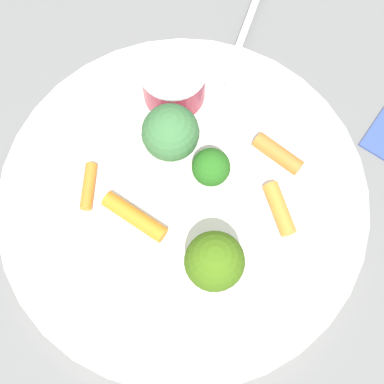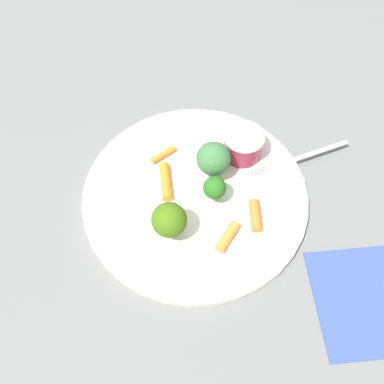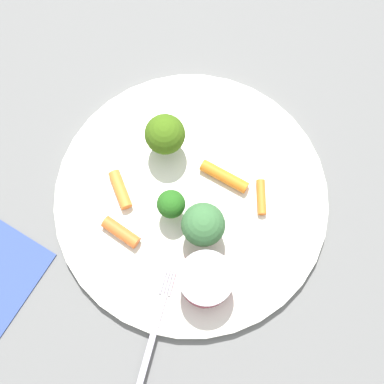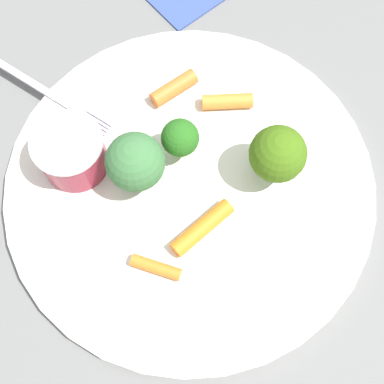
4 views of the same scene
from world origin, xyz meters
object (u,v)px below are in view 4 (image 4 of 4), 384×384
Objects in this scene: carrot_stick_1 at (156,267)px; carrot_stick_3 at (174,88)px; broccoli_floret_0 at (180,138)px; broccoli_floret_2 at (135,162)px; carrot_stick_2 at (229,102)px; plate at (190,184)px; carrot_stick_0 at (202,228)px; sauce_cup at (72,153)px; fork at (42,89)px; broccoli_floret_1 at (278,154)px.

carrot_stick_1 is 0.16m from carrot_stick_3.
broccoli_floret_2 reaches higher than broccoli_floret_0.
carrot_stick_2 is at bearing -22.70° from broccoli_floret_2.
broccoli_floret_2 is 0.11m from carrot_stick_2.
plate is 0.08m from carrot_stick_2.
carrot_stick_0 is 0.05m from carrot_stick_1.
plate is 0.06m from broccoli_floret_2.
broccoli_floret_2 is 0.08m from carrot_stick_0.
sauce_cup is at bearing 120.19° from broccoli_floret_0.
sauce_cup reaches higher than carrot_stick_3.
carrot_stick_2 is (0.06, -0.02, -0.02)m from broccoli_floret_0.
carrot_stick_1 is at bearing -178.21° from carrot_stick_2.
broccoli_floret_2 is 0.08m from carrot_stick_1.
sauce_cup reaches higher than carrot_stick_1.
broccoli_floret_2 reaches higher than plate.
plate is 7.03× the size of carrot_stick_3.
sauce_cup is 0.37× the size of fork.
broccoli_floret_0 is at bearing -30.04° from broccoli_floret_2.
broccoli_floret_0 is 0.29× the size of fork.
sauce_cup is 1.28× the size of broccoli_floret_0.
carrot_stick_3 is (0.05, 0.03, -0.02)m from broccoli_floret_0.
broccoli_floret_0 is at bearing 13.84° from carrot_stick_1.
fork is at bearing 80.62° from plate.
fork is (0.11, 0.17, -0.00)m from carrot_stick_1.
carrot_stick_2 and carrot_stick_3 have the same top height.
carrot_stick_3 is at bearing 6.38° from broccoli_floret_2.
sauce_cup is at bearing 85.05° from carrot_stick_0.
fork is (0.06, 0.19, -0.01)m from carrot_stick_0.
broccoli_floret_1 is 0.13m from carrot_stick_1.
broccoli_floret_2 reaches higher than carrot_stick_3.
carrot_stick_2 is at bearing -1.28° from plate.
broccoli_floret_0 is 1.13× the size of carrot_stick_1.
sauce_cup is 1.00× the size of carrot_stick_0.
broccoli_floret_2 is (-0.02, 0.04, 0.04)m from plate.
carrot_stick_3 is (0.07, 0.05, 0.01)m from plate.
fork is at bearing 108.60° from carrot_stick_2.
sauce_cup is 1.29× the size of carrot_stick_2.
plate is at bearing -75.38° from sauce_cup.
broccoli_floret_0 is 0.04m from broccoli_floret_2.
carrot_stick_0 is (-0.01, -0.12, -0.01)m from sauce_cup.
carrot_stick_1 is (-0.06, -0.05, -0.03)m from broccoli_floret_2.
broccoli_floret_2 is 1.35× the size of carrot_stick_3.
broccoli_floret_0 reaches higher than plate.
broccoli_floret_1 is at bearing -24.83° from carrot_stick_1.
broccoli_floret_2 is 0.10m from carrot_stick_3.
carrot_stick_1 is (-0.08, -0.01, 0.01)m from plate.
carrot_stick_3 is 0.12m from fork.
carrot_stick_3 reaches higher than fork.
broccoli_floret_0 is at bearing -92.51° from fork.
carrot_stick_2 is 1.00× the size of carrot_stick_3.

